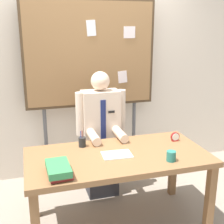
{
  "coord_description": "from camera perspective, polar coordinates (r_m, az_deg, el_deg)",
  "views": [
    {
      "loc": [
        -0.75,
        -2.37,
        1.85
      ],
      "look_at": [
        0.0,
        0.19,
        1.09
      ],
      "focal_mm": 47.56,
      "sensor_mm": 36.0,
      "label": 1
    }
  ],
  "objects": [
    {
      "name": "book_stack",
      "position": [
        2.39,
        -10.23,
        -10.85
      ],
      "size": [
        0.19,
        0.3,
        0.09
      ],
      "color": "#B22D2D",
      "rests_on": "desk"
    },
    {
      "name": "back_wall",
      "position": [
        3.76,
        -4.74,
        8.22
      ],
      "size": [
        6.4,
        0.08,
        2.7
      ],
      "primitive_type": "cube",
      "color": "beige",
      "rests_on": "ground_plane"
    },
    {
      "name": "pen_holder",
      "position": [
        2.89,
        -5.76,
        -5.74
      ],
      "size": [
        0.07,
        0.07,
        0.16
      ],
      "color": "#262626",
      "rests_on": "desk"
    },
    {
      "name": "desk_clock",
      "position": [
        3.09,
        12.03,
        -4.75
      ],
      "size": [
        0.09,
        0.04,
        0.09
      ],
      "color": "maroon",
      "rests_on": "desk"
    },
    {
      "name": "coffee_mug",
      "position": [
        2.63,
        11.3,
        -8.3
      ],
      "size": [
        0.08,
        0.08,
        0.09
      ],
      "primitive_type": "cylinder",
      "color": "#267266",
      "rests_on": "desk"
    },
    {
      "name": "desk",
      "position": [
        2.76,
        1.12,
        -9.76
      ],
      "size": [
        1.65,
        0.83,
        0.74
      ],
      "color": "brown",
      "rests_on": "ground_plane"
    },
    {
      "name": "open_notebook",
      "position": [
        2.7,
        0.95,
        -8.23
      ],
      "size": [
        0.28,
        0.2,
        0.01
      ],
      "primitive_type": "cube",
      "rotation": [
        0.0,
        0.0,
        -0.06
      ],
      "color": "silver",
      "rests_on": "desk"
    },
    {
      "name": "ground_plane",
      "position": [
        3.1,
        1.05,
        -20.7
      ],
      "size": [
        12.0,
        12.0,
        0.0
      ],
      "primitive_type": "plane",
      "color": "gray"
    },
    {
      "name": "bulletin_board",
      "position": [
        3.54,
        -4.12,
        10.68
      ],
      "size": [
        1.56,
        0.09,
        2.17
      ],
      "color": "#4C3823",
      "rests_on": "ground_plane"
    },
    {
      "name": "person",
      "position": [
        3.31,
        -2.11,
        -5.27
      ],
      "size": [
        0.55,
        0.56,
        1.41
      ],
      "color": "#2D2D33",
      "rests_on": "ground_plane"
    }
  ]
}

